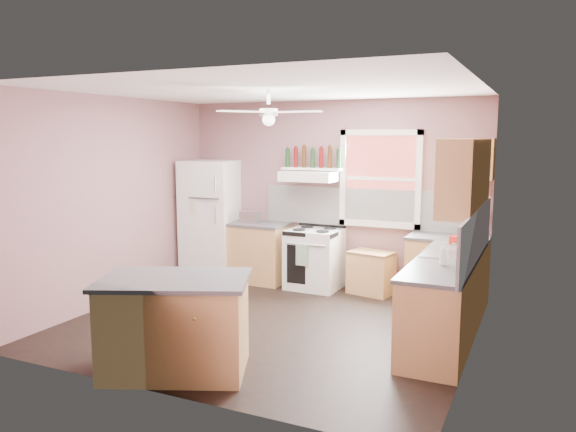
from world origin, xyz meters
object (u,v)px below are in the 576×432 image
at_px(refrigerator, 211,219).
at_px(stove, 314,259).
at_px(island, 176,327).
at_px(cart, 371,273).
at_px(toaster, 250,217).

height_order(refrigerator, stove, refrigerator).
bearing_deg(stove, island, -89.32).
relative_size(refrigerator, cart, 3.08).
bearing_deg(cart, stove, -164.39).
xyz_separation_m(refrigerator, island, (1.64, -3.21, -0.48)).
distance_m(refrigerator, island, 3.64).
bearing_deg(refrigerator, toaster, -9.86).
bearing_deg(cart, toaster, -164.05).
height_order(toaster, island, toaster).
height_order(cart, island, island).
relative_size(toaster, stove, 0.33).
relative_size(toaster, island, 0.22).
bearing_deg(stove, toaster, -173.56).
bearing_deg(cart, refrigerator, -165.94).
height_order(toaster, stove, toaster).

